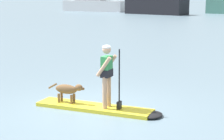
% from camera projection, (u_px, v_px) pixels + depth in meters
% --- Properties ---
extents(ground_plane, '(400.00, 400.00, 0.00)m').
position_uv_depth(ground_plane, '(94.00, 109.00, 10.50)').
color(ground_plane, slate).
extents(paddleboard, '(3.53, 1.05, 0.10)m').
position_uv_depth(paddleboard, '(102.00, 109.00, 10.40)').
color(paddleboard, yellow).
rests_on(paddleboard, ground_plane).
extents(person_paddler, '(0.63, 0.51, 1.65)m').
position_uv_depth(person_paddler, '(107.00, 72.00, 10.14)').
color(person_paddler, tan).
rests_on(person_paddler, paddleboard).
extents(dog, '(1.12, 0.29, 0.55)m').
position_uv_depth(dog, '(68.00, 90.00, 10.70)').
color(dog, brown).
rests_on(dog, paddleboard).
extents(moored_boat_starboard, '(10.92, 2.98, 4.38)m').
position_uv_depth(moored_boat_starboard, '(93.00, 3.00, 65.13)').
color(moored_boat_starboard, silver).
rests_on(moored_boat_starboard, ground_plane).
extents(moored_boat_far_starboard, '(9.50, 4.45, 4.87)m').
position_uv_depth(moored_boat_far_starboard, '(155.00, 3.00, 56.56)').
color(moored_boat_far_starboard, black).
rests_on(moored_boat_far_starboard, ground_plane).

